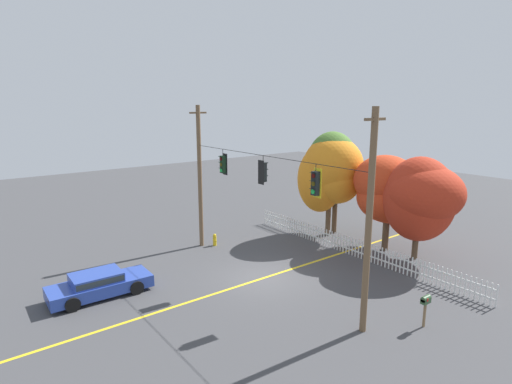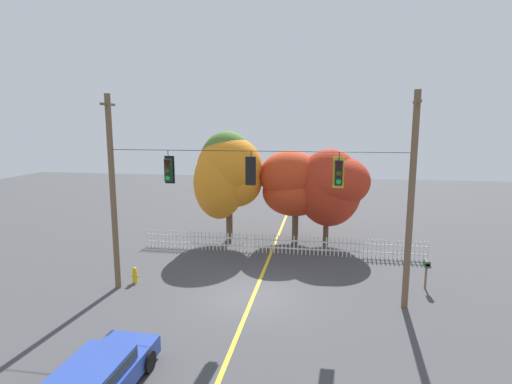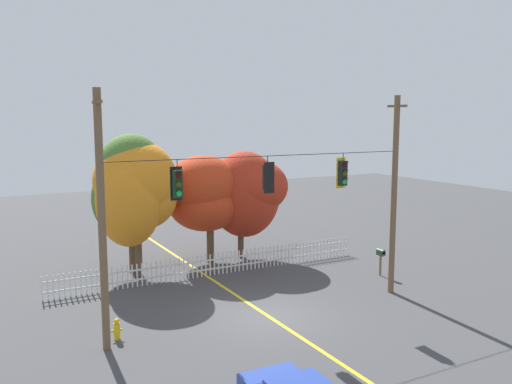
{
  "view_description": "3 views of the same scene",
  "coord_description": "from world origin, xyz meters",
  "px_view_note": "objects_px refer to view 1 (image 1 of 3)",
  "views": [
    {
      "loc": [
        15.31,
        -12.2,
        8.69
      ],
      "look_at": [
        -0.31,
        -0.25,
        4.46
      ],
      "focal_mm": 29.01,
      "sensor_mm": 36.0,
      "label": 1
    },
    {
      "loc": [
        2.81,
        -16.27,
        7.33
      ],
      "look_at": [
        0.18,
        -0.31,
        4.62
      ],
      "focal_mm": 28.59,
      "sensor_mm": 36.0,
      "label": 2
    },
    {
      "loc": [
        -9.89,
        -17.26,
        7.65
      ],
      "look_at": [
        -0.72,
        -0.29,
        4.97
      ],
      "focal_mm": 37.55,
      "sensor_mm": 36.0,
      "label": 3
    }
  ],
  "objects_px": {
    "autumn_maple_near_fence": "(332,170)",
    "parked_car": "(99,284)",
    "autumn_oak_far_east": "(388,189)",
    "traffic_signal_westbound_side": "(263,172)",
    "autumn_maple_mid": "(330,174)",
    "roadside_mailbox": "(426,302)",
    "traffic_signal_southbound_primary": "(316,183)",
    "fire_hydrant": "(215,240)",
    "traffic_signal_northbound_primary": "(223,164)",
    "autumn_maple_far_west": "(422,196)"
  },
  "relations": [
    {
      "from": "traffic_signal_southbound_primary",
      "to": "parked_car",
      "type": "distance_m",
      "value": 10.83
    },
    {
      "from": "traffic_signal_westbound_side",
      "to": "traffic_signal_northbound_primary",
      "type": "bearing_deg",
      "value": 179.69
    },
    {
      "from": "traffic_signal_northbound_primary",
      "to": "autumn_maple_far_west",
      "type": "xyz_separation_m",
      "value": [
        6.97,
        8.42,
        -1.71
      ]
    },
    {
      "from": "autumn_maple_near_fence",
      "to": "fire_hydrant",
      "type": "height_order",
      "value": "autumn_maple_near_fence"
    },
    {
      "from": "autumn_maple_mid",
      "to": "traffic_signal_southbound_primary",
      "type": "bearing_deg",
      "value": -50.95
    },
    {
      "from": "traffic_signal_southbound_primary",
      "to": "autumn_maple_far_west",
      "type": "distance_m",
      "value": 8.59
    },
    {
      "from": "parked_car",
      "to": "roadside_mailbox",
      "type": "height_order",
      "value": "roadside_mailbox"
    },
    {
      "from": "fire_hydrant",
      "to": "roadside_mailbox",
      "type": "xyz_separation_m",
      "value": [
        13.22,
        1.51,
        0.71
      ]
    },
    {
      "from": "traffic_signal_westbound_side",
      "to": "autumn_maple_far_west",
      "type": "xyz_separation_m",
      "value": [
        3.42,
        8.44,
        -1.75
      ]
    },
    {
      "from": "autumn_maple_near_fence",
      "to": "fire_hydrant",
      "type": "bearing_deg",
      "value": -108.71
    },
    {
      "from": "roadside_mailbox",
      "to": "traffic_signal_southbound_primary",
      "type": "bearing_deg",
      "value": -152.31
    },
    {
      "from": "autumn_maple_mid",
      "to": "autumn_oak_far_east",
      "type": "xyz_separation_m",
      "value": [
        3.87,
        0.83,
        -0.52
      ]
    },
    {
      "from": "autumn_maple_near_fence",
      "to": "autumn_oak_far_east",
      "type": "relative_size",
      "value": 1.21
    },
    {
      "from": "autumn_maple_near_fence",
      "to": "autumn_maple_mid",
      "type": "distance_m",
      "value": 0.54
    },
    {
      "from": "traffic_signal_westbound_side",
      "to": "traffic_signal_southbound_primary",
      "type": "height_order",
      "value": "same"
    },
    {
      "from": "autumn_maple_mid",
      "to": "parked_car",
      "type": "height_order",
      "value": "autumn_maple_mid"
    },
    {
      "from": "autumn_maple_mid",
      "to": "traffic_signal_northbound_primary",
      "type": "bearing_deg",
      "value": -95.26
    },
    {
      "from": "traffic_signal_northbound_primary",
      "to": "autumn_maple_near_fence",
      "type": "xyz_separation_m",
      "value": [
        0.49,
        8.25,
        -1.03
      ]
    },
    {
      "from": "traffic_signal_southbound_primary",
      "to": "autumn_oak_far_east",
      "type": "distance_m",
      "value": 9.15
    },
    {
      "from": "autumn_oak_far_east",
      "to": "parked_car",
      "type": "relative_size",
      "value": 1.26
    },
    {
      "from": "traffic_signal_northbound_primary",
      "to": "autumn_maple_far_west",
      "type": "bearing_deg",
      "value": 50.38
    },
    {
      "from": "autumn_maple_near_fence",
      "to": "roadside_mailbox",
      "type": "xyz_separation_m",
      "value": [
        10.64,
        -6.11,
        -3.3
      ]
    },
    {
      "from": "traffic_signal_westbound_side",
      "to": "traffic_signal_southbound_primary",
      "type": "xyz_separation_m",
      "value": [
        3.5,
        0.02,
        -0.02
      ]
    },
    {
      "from": "traffic_signal_southbound_primary",
      "to": "fire_hydrant",
      "type": "distance_m",
      "value": 10.47
    },
    {
      "from": "autumn_maple_near_fence",
      "to": "autumn_oak_far_east",
      "type": "distance_m",
      "value": 4.18
    },
    {
      "from": "traffic_signal_northbound_primary",
      "to": "parked_car",
      "type": "height_order",
      "value": "traffic_signal_northbound_primary"
    },
    {
      "from": "traffic_signal_southbound_primary",
      "to": "autumn_maple_near_fence",
      "type": "distance_m",
      "value": 10.59
    },
    {
      "from": "autumn_maple_near_fence",
      "to": "parked_car",
      "type": "distance_m",
      "value": 15.94
    },
    {
      "from": "traffic_signal_southbound_primary",
      "to": "parked_car",
      "type": "bearing_deg",
      "value": -131.76
    },
    {
      "from": "autumn_maple_far_west",
      "to": "fire_hydrant",
      "type": "relative_size",
      "value": 7.78
    },
    {
      "from": "autumn_maple_mid",
      "to": "roadside_mailbox",
      "type": "height_order",
      "value": "autumn_maple_mid"
    },
    {
      "from": "autumn_maple_mid",
      "to": "parked_car",
      "type": "bearing_deg",
      "value": -90.48
    },
    {
      "from": "traffic_signal_southbound_primary",
      "to": "parked_car",
      "type": "height_order",
      "value": "traffic_signal_southbound_primary"
    },
    {
      "from": "traffic_signal_westbound_side",
      "to": "parked_car",
      "type": "height_order",
      "value": "traffic_signal_westbound_side"
    },
    {
      "from": "autumn_oak_far_east",
      "to": "roadside_mailbox",
      "type": "distance_m",
      "value": 9.57
    },
    {
      "from": "parked_car",
      "to": "traffic_signal_westbound_side",
      "type": "bearing_deg",
      "value": 67.73
    },
    {
      "from": "autumn_maple_near_fence",
      "to": "fire_hydrant",
      "type": "relative_size",
      "value": 9.14
    },
    {
      "from": "traffic_signal_westbound_side",
      "to": "parked_car",
      "type": "xyz_separation_m",
      "value": [
        -2.95,
        -7.21,
        -4.84
      ]
    },
    {
      "from": "roadside_mailbox",
      "to": "traffic_signal_westbound_side",
      "type": "bearing_deg",
      "value": -164.1
    },
    {
      "from": "traffic_signal_westbound_side",
      "to": "roadside_mailbox",
      "type": "bearing_deg",
      "value": 15.9
    },
    {
      "from": "traffic_signal_southbound_primary",
      "to": "roadside_mailbox",
      "type": "height_order",
      "value": "traffic_signal_southbound_primary"
    },
    {
      "from": "traffic_signal_northbound_primary",
      "to": "traffic_signal_southbound_primary",
      "type": "height_order",
      "value": "same"
    },
    {
      "from": "traffic_signal_southbound_primary",
      "to": "autumn_maple_near_fence",
      "type": "relative_size",
      "value": 0.21
    },
    {
      "from": "traffic_signal_southbound_primary",
      "to": "autumn_maple_mid",
      "type": "height_order",
      "value": "autumn_maple_mid"
    },
    {
      "from": "autumn_oak_far_east",
      "to": "autumn_maple_mid",
      "type": "bearing_deg",
      "value": -167.86
    },
    {
      "from": "autumn_maple_near_fence",
      "to": "autumn_maple_mid",
      "type": "relative_size",
      "value": 1.04
    },
    {
      "from": "traffic_signal_westbound_side",
      "to": "autumn_maple_near_fence",
      "type": "distance_m",
      "value": 8.88
    },
    {
      "from": "traffic_signal_northbound_primary",
      "to": "parked_car",
      "type": "relative_size",
      "value": 0.31
    },
    {
      "from": "autumn_maple_near_fence",
      "to": "fire_hydrant",
      "type": "distance_m",
      "value": 8.99
    },
    {
      "from": "autumn_maple_mid",
      "to": "roadside_mailbox",
      "type": "distance_m",
      "value": 12.25
    }
  ]
}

